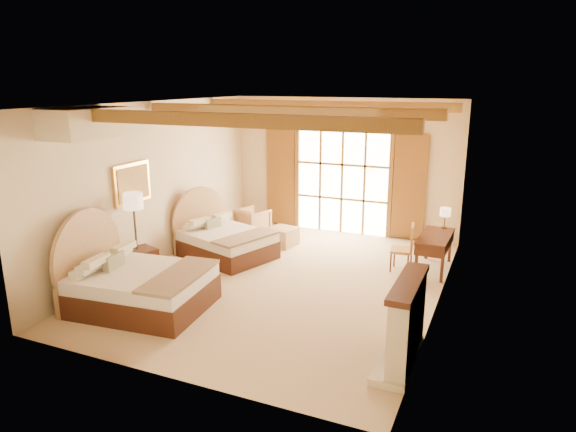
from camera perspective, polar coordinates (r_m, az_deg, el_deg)
The scene contains 19 objects.
floor at distance 9.56m, azimuth -0.50°, elevation -7.15°, with size 7.00×7.00×0.00m, color #D1AF89.
wall_back at distance 12.30m, azimuth 6.16°, elevation 5.50°, with size 5.50×5.50×0.00m, color beige.
wall_left at distance 10.48m, azimuth -14.41°, elevation 3.49°, with size 7.00×7.00×0.00m, color beige.
wall_right at distance 8.38m, azimuth 16.93°, elevation 0.51°, with size 7.00×7.00×0.00m, color beige.
ceiling at distance 8.87m, azimuth -0.55°, elevation 12.38°, with size 7.00×7.00×0.00m, color #BB6B38.
ceiling_beams at distance 8.88m, azimuth -0.54°, elevation 11.61°, with size 5.39×4.60×0.18m, color olive, non-canonical shape.
french_doors at distance 12.31m, azimuth 6.03°, elevation 3.85°, with size 3.95×0.08×2.60m.
fireplace at distance 6.90m, azimuth 12.86°, elevation -11.99°, with size 0.46×1.40×1.16m.
painting at distance 9.86m, azimuth -16.91°, elevation 3.50°, with size 0.06×0.95×0.75m.
canopy_valance at distance 8.58m, azimuth -21.36°, elevation 9.63°, with size 0.70×1.40×0.45m, color beige.
bed_near at distance 8.74m, azimuth -16.81°, elevation -7.05°, with size 2.23×1.77×1.38m.
bed_far at distance 10.82m, azimuth -7.49°, elevation -2.59°, with size 2.23×1.87×1.20m.
nightstand at distance 9.87m, azimuth -16.00°, elevation -5.19°, with size 0.49×0.49×0.59m, color #411E12.
floor_lamp at distance 9.61m, azimuth -16.80°, elevation 1.03°, with size 0.35×0.35×1.64m.
armchair at distance 12.33m, azimuth -3.94°, elevation -0.57°, with size 0.66×0.68×0.62m, color #AE7F51.
ottoman at distance 11.47m, azimuth -0.57°, elevation -2.29°, with size 0.55×0.55×0.40m, color tan.
desk at distance 10.35m, azimuth 15.94°, elevation -3.79°, with size 0.59×1.32×0.70m.
desk_chair at distance 10.17m, azimuth 12.60°, elevation -4.40°, with size 0.46×0.46×0.93m.
desk_lamp at distance 10.71m, azimuth 17.08°, elevation 0.35°, with size 0.21×0.21×0.42m.
Camera 1 is at (3.61, -8.09, 3.58)m, focal length 32.00 mm.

